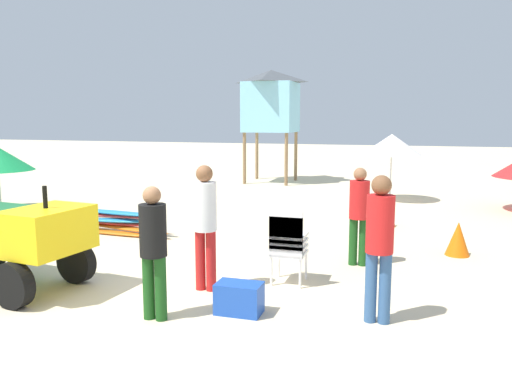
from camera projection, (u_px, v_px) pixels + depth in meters
ground at (111, 301)px, 6.62m from camera, size 80.00×80.00×0.00m
utility_cart at (5, 233)px, 7.07m from camera, size 2.68×1.56×1.50m
stacked_plastic_chairs at (288, 241)px, 7.19m from camera, size 0.48×0.48×1.11m
surfboard_pile at (115, 222)px, 10.52m from camera, size 2.75×0.81×0.48m
lifeguard_near_left at (380, 239)px, 5.80m from camera, size 0.32×0.32×1.75m
lifeguard_near_center at (153, 244)px, 5.90m from camera, size 0.32×0.32×1.61m
lifeguard_near_right at (359, 210)px, 8.12m from camera, size 0.32×0.32×1.60m
lifeguard_far_right at (205, 219)px, 6.92m from camera, size 0.32×0.32×1.76m
lifeguard_tower at (271, 101)px, 18.49m from camera, size 1.98×1.98×4.12m
beach_umbrella_mid at (392, 144)px, 14.43m from camera, size 1.70×1.70×1.93m
traffic_cone_near at (458, 239)px, 8.79m from camera, size 0.42×0.42×0.60m
traffic_cone_far at (387, 215)px, 11.14m from camera, size 0.37×0.37×0.53m
cooler_box at (239, 298)px, 6.19m from camera, size 0.56×0.34×0.38m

